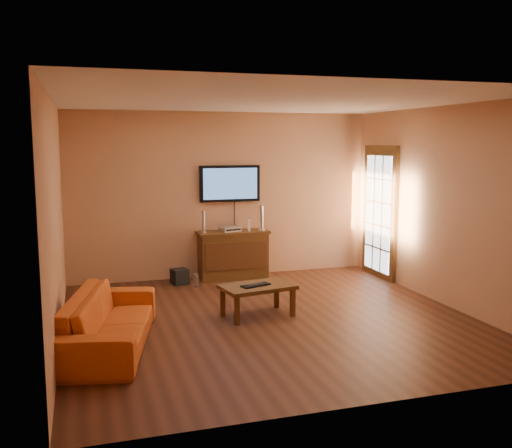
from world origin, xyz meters
name	(u,v)px	position (x,y,z in m)	size (l,w,h in m)	color
ground_plane	(270,319)	(0.00, 0.00, 0.00)	(5.00, 5.00, 0.00)	#3A1D10
room_walls	(256,182)	(0.00, 0.62, 1.69)	(5.00, 5.00, 5.00)	tan
french_door	(380,214)	(2.46, 1.70, 1.05)	(0.07, 1.02, 2.22)	#44280F
media_console	(233,255)	(0.12, 2.27, 0.39)	(1.17, 0.45, 0.78)	#44280F
television	(230,184)	(0.12, 2.45, 1.54)	(1.00, 0.08, 0.59)	black
coffee_table	(258,290)	(-0.11, 0.18, 0.35)	(0.99, 0.70, 0.41)	#44280F
sofa	(109,312)	(-1.98, -0.42, 0.39)	(2.01, 0.59, 0.79)	#C95216
speaker_left	(203,223)	(-0.37, 2.25, 0.94)	(0.10, 0.10, 0.35)	silver
speaker_right	(262,219)	(0.59, 2.24, 0.97)	(0.11, 0.11, 0.41)	silver
av_receiver	(230,229)	(0.06, 2.28, 0.82)	(0.33, 0.23, 0.07)	silver
game_console	(249,225)	(0.39, 2.25, 0.88)	(0.04, 0.14, 0.20)	white
subwoofer	(180,276)	(-0.79, 2.14, 0.12)	(0.24, 0.24, 0.24)	black
bottle	(196,280)	(-0.58, 1.88, 0.10)	(0.08, 0.08, 0.22)	white
keyboard	(256,285)	(-0.15, 0.14, 0.42)	(0.41, 0.26, 0.02)	black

